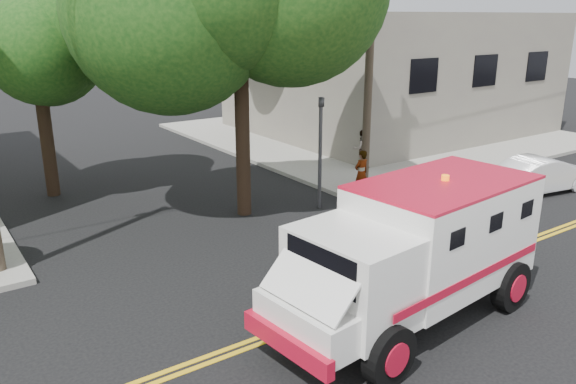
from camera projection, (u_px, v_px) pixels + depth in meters
ground at (339, 311)px, 11.88m from camera, size 100.00×100.00×0.00m
sidewalk_ne at (373, 133)px, 29.79m from camera, size 17.00×17.00×0.15m
building_right at (389, 72)px, 30.07m from camera, size 14.00×12.00×6.00m
utility_pole_right at (369, 62)px, 18.82m from camera, size 0.28×0.28×9.00m
tree_left at (44, 24)px, 17.96m from camera, size 4.48×4.20×7.70m
tree_right at (275, 14)px, 27.24m from camera, size 4.80×4.50×8.20m
traffic_signal at (320, 141)px, 17.67m from camera, size 0.15×0.18×3.60m
armored_truck at (416, 246)px, 11.15m from camera, size 6.39×3.01×2.82m
parked_sedan at (542, 174)px, 19.84m from camera, size 4.05×1.98×1.28m
pedestrian_a at (361, 173)px, 18.91m from camera, size 0.58×0.40×1.56m
pedestrian_b at (362, 149)px, 22.40m from camera, size 0.92×0.84×1.53m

